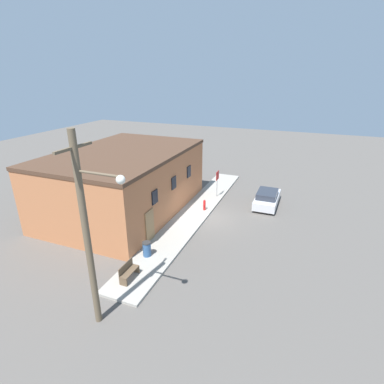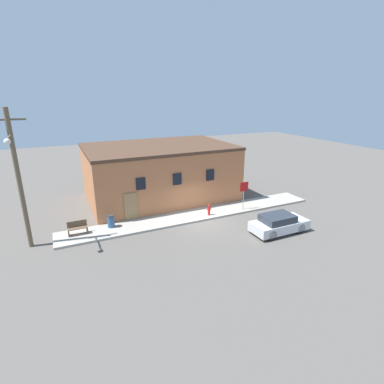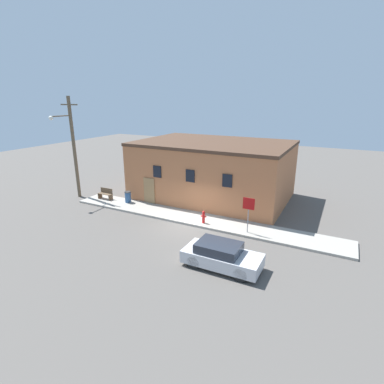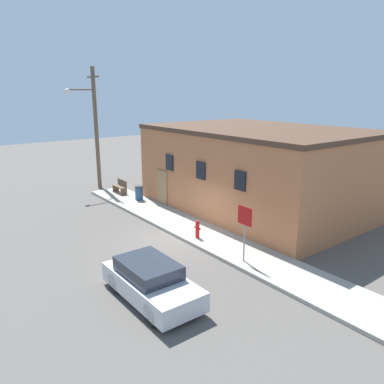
# 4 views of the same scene
# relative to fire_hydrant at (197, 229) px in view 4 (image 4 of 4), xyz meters

# --- Properties ---
(ground_plane) EXTENTS (80.00, 80.00, 0.00)m
(ground_plane) POSITION_rel_fire_hydrant_xyz_m (-0.85, -0.57, -0.58)
(ground_plane) COLOR #56514C
(sidewalk) EXTENTS (20.16, 2.29, 0.15)m
(sidewalk) POSITION_rel_fire_hydrant_xyz_m (-0.85, 0.57, -0.50)
(sidewalk) COLOR #9E998E
(sidewalk) RESTS_ON ground
(brick_building) EXTENTS (12.30, 8.37, 4.76)m
(brick_building) POSITION_rel_fire_hydrant_xyz_m (-1.89, 5.84, 1.80)
(brick_building) COLOR #B26B42
(brick_building) RESTS_ON ground
(fire_hydrant) EXTENTS (0.40, 0.19, 0.86)m
(fire_hydrant) POSITION_rel_fire_hydrant_xyz_m (0.00, 0.00, 0.00)
(fire_hydrant) COLOR red
(fire_hydrant) RESTS_ON sidewalk
(stop_sign) EXTENTS (0.74, 0.06, 2.27)m
(stop_sign) POSITION_rel_fire_hydrant_xyz_m (3.05, -0.07, 1.17)
(stop_sign) COLOR gray
(stop_sign) RESTS_ON sidewalk
(bench) EXTENTS (1.24, 0.44, 0.89)m
(bench) POSITION_rel_fire_hydrant_xyz_m (-9.38, 0.83, -0.01)
(bench) COLOR brown
(bench) RESTS_ON sidewalk
(trash_bin) EXTENTS (0.50, 0.50, 0.89)m
(trash_bin) POSITION_rel_fire_hydrant_xyz_m (-7.18, 1.00, 0.02)
(trash_bin) COLOR #2D517F
(trash_bin) RESTS_ON sidewalk
(utility_pole) EXTENTS (1.80, 2.11, 8.34)m
(utility_pole) POSITION_rel_fire_hydrant_xyz_m (-12.16, 0.48, 3.87)
(utility_pole) COLOR brown
(utility_pole) RESTS_ON ground
(parked_car) EXTENTS (3.93, 1.72, 1.29)m
(parked_car) POSITION_rel_fire_hydrant_xyz_m (3.03, -4.33, 0.05)
(parked_car) COLOR black
(parked_car) RESTS_ON ground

